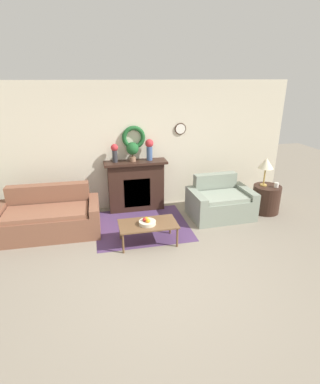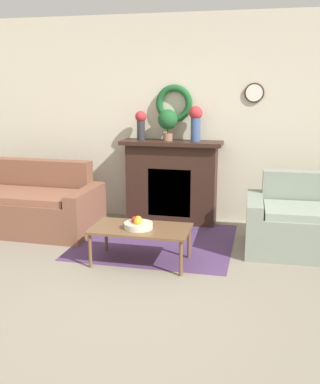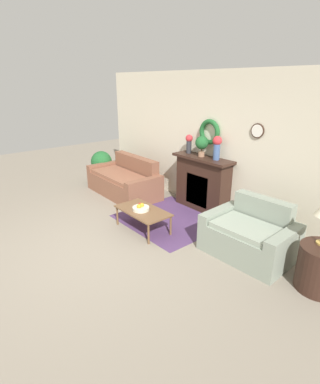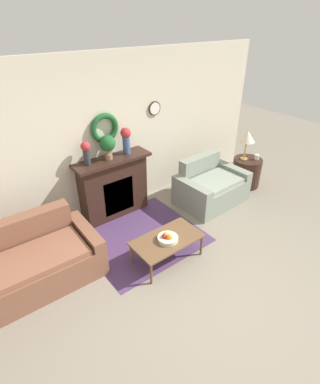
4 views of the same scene
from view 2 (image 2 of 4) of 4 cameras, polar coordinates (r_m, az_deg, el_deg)
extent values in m
plane|color=gray|center=(3.79, -5.74, -15.03)|extent=(16.00, 16.00, 0.00)
cube|color=#4C335B|center=(5.35, -0.52, -6.25)|extent=(1.80, 1.66, 0.01)
cube|color=beige|center=(6.05, 2.50, 9.10)|extent=(6.80, 0.06, 2.70)
cylinder|color=#382319|center=(5.89, 11.88, 12.22)|extent=(0.25, 0.02, 0.25)
cylinder|color=white|center=(5.88, 11.88, 12.22)|extent=(0.21, 0.01, 0.21)
torus|color=#1E5628|center=(5.97, 1.79, 11.17)|extent=(0.49, 0.09, 0.49)
cube|color=#331E16|center=(5.98, 1.49, 1.07)|extent=(1.18, 0.34, 1.05)
cube|color=black|center=(5.85, 1.18, -0.11)|extent=(0.57, 0.02, 0.63)
cube|color=orange|center=(5.87, 1.16, -0.88)|extent=(0.45, 0.01, 0.35)
cube|color=#331E16|center=(5.86, 1.46, 6.26)|extent=(1.32, 0.41, 0.05)
cube|color=brown|center=(5.89, -17.28, -2.82)|extent=(1.53, 0.75, 0.43)
cube|color=brown|center=(6.23, -15.23, 0.14)|extent=(1.52, 0.23, 0.85)
cube|color=brown|center=(5.58, -9.36, -2.53)|extent=(0.19, 0.93, 0.57)
cube|color=brown|center=(5.83, -17.45, -0.39)|extent=(1.47, 0.69, 0.08)
cube|color=gray|center=(5.13, 17.96, -5.20)|extent=(0.95, 0.71, 0.45)
cube|color=gray|center=(5.49, 17.60, -1.81)|extent=(0.93, 0.22, 0.84)
cube|color=gray|center=(5.16, 11.83, -3.90)|extent=(0.20, 0.88, 0.59)
cube|color=gray|center=(5.05, 18.17, -2.37)|extent=(0.91, 0.66, 0.08)
cube|color=brown|center=(4.62, -2.47, -4.68)|extent=(1.01, 0.56, 0.03)
cylinder|color=brown|center=(4.61, -8.87, -7.37)|extent=(0.04, 0.04, 0.36)
cylinder|color=brown|center=(4.36, 2.67, -8.43)|extent=(0.04, 0.04, 0.36)
cylinder|color=brown|center=(5.03, -6.85, -5.52)|extent=(0.04, 0.04, 0.36)
cylinder|color=brown|center=(4.81, 3.70, -6.36)|extent=(0.04, 0.04, 0.36)
cylinder|color=beige|center=(4.58, -2.76, -4.27)|extent=(0.29, 0.29, 0.06)
sphere|color=#B2231E|center=(4.60, -3.22, -3.56)|extent=(0.07, 0.07, 0.07)
sphere|color=orange|center=(4.53, -2.86, -3.78)|extent=(0.08, 0.08, 0.08)
sphere|color=orange|center=(4.60, -2.79, -3.53)|extent=(0.08, 0.08, 0.08)
cylinder|color=#2D2D33|center=(5.97, -2.44, 7.83)|extent=(0.11, 0.11, 0.25)
sphere|color=#B72D33|center=(5.96, -2.45, 9.56)|extent=(0.15, 0.15, 0.15)
cylinder|color=#3D5684|center=(5.82, 4.53, 7.89)|extent=(0.12, 0.12, 0.30)
sphere|color=#B72D33|center=(5.81, 4.57, 9.98)|extent=(0.17, 0.17, 0.17)
cylinder|color=#8E664C|center=(5.88, 0.99, 6.98)|extent=(0.12, 0.12, 0.09)
cylinder|color=#4C3823|center=(5.87, 0.99, 7.78)|extent=(0.02, 0.02, 0.07)
sphere|color=#1E5628|center=(5.85, 1.00, 9.20)|extent=(0.26, 0.26, 0.26)
camera|label=1|loc=(2.24, -93.11, 25.47)|focal=28.00mm
camera|label=3|loc=(3.09, 79.01, 15.88)|focal=28.00mm
camera|label=4|loc=(3.93, -54.84, 28.04)|focal=28.00mm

